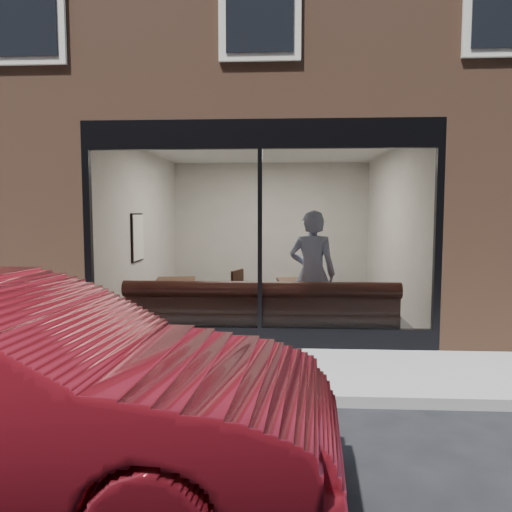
# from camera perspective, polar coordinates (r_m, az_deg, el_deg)

# --- Properties ---
(ground) EXTENTS (120.00, 120.00, 0.00)m
(ground) POSITION_cam_1_polar(r_m,az_deg,el_deg) (5.29, -0.64, -16.40)
(ground) COLOR black
(ground) RESTS_ON ground
(sidewalk_near) EXTENTS (40.00, 2.00, 0.01)m
(sidewalk_near) POSITION_cam_1_polar(r_m,az_deg,el_deg) (6.22, -0.02, -12.99)
(sidewalk_near) COLOR gray
(sidewalk_near) RESTS_ON ground
(kerb_near) EXTENTS (40.00, 0.10, 0.12)m
(kerb_near) POSITION_cam_1_polar(r_m,az_deg,el_deg) (5.22, -0.67, -15.98)
(kerb_near) COLOR gray
(kerb_near) RESTS_ON ground
(host_building_pier_left) EXTENTS (2.50, 12.00, 3.20)m
(host_building_pier_left) POSITION_cam_1_polar(r_m,az_deg,el_deg) (13.54, -14.42, 3.47)
(host_building_pier_left) COLOR brown
(host_building_pier_left) RESTS_ON ground
(host_building_pier_right) EXTENTS (2.50, 12.00, 3.20)m
(host_building_pier_right) POSITION_cam_1_polar(r_m,az_deg,el_deg) (13.36, 18.00, 3.36)
(host_building_pier_right) COLOR brown
(host_building_pier_right) RESTS_ON ground
(host_building_backfill) EXTENTS (5.00, 6.00, 3.20)m
(host_building_backfill) POSITION_cam_1_polar(r_m,az_deg,el_deg) (15.92, 1.95, 3.84)
(host_building_backfill) COLOR brown
(host_building_backfill) RESTS_ON ground
(cafe_floor) EXTENTS (6.00, 6.00, 0.00)m
(cafe_floor) POSITION_cam_1_polar(r_m,az_deg,el_deg) (10.10, 1.23, -5.88)
(cafe_floor) COLOR #2D2D30
(cafe_floor) RESTS_ON ground
(cafe_ceiling) EXTENTS (6.00, 6.00, 0.00)m
(cafe_ceiling) POSITION_cam_1_polar(r_m,az_deg,el_deg) (10.00, 1.26, 12.27)
(cafe_ceiling) COLOR white
(cafe_ceiling) RESTS_ON host_building_upper
(cafe_wall_back) EXTENTS (5.00, 0.00, 5.00)m
(cafe_wall_back) POSITION_cam_1_polar(r_m,az_deg,el_deg) (12.91, 1.68, 3.56)
(cafe_wall_back) COLOR beige
(cafe_wall_back) RESTS_ON ground
(cafe_wall_left) EXTENTS (0.00, 6.00, 6.00)m
(cafe_wall_left) POSITION_cam_1_polar(r_m,az_deg,el_deg) (10.31, -12.75, 3.07)
(cafe_wall_left) COLOR beige
(cafe_wall_left) RESTS_ON ground
(cafe_wall_right) EXTENTS (0.00, 6.00, 6.00)m
(cafe_wall_right) POSITION_cam_1_polar(r_m,az_deg,el_deg) (10.15, 15.46, 2.98)
(cafe_wall_right) COLOR beige
(cafe_wall_right) RESTS_ON ground
(storefront_kick) EXTENTS (5.00, 0.10, 0.30)m
(storefront_kick) POSITION_cam_1_polar(r_m,az_deg,el_deg) (7.19, 0.44, -9.31)
(storefront_kick) COLOR black
(storefront_kick) RESTS_ON ground
(storefront_header) EXTENTS (5.00, 0.10, 0.40)m
(storefront_header) POSITION_cam_1_polar(r_m,az_deg,el_deg) (7.05, 0.46, 13.75)
(storefront_header) COLOR black
(storefront_header) RESTS_ON host_building_upper
(storefront_mullion) EXTENTS (0.06, 0.10, 2.50)m
(storefront_mullion) POSITION_cam_1_polar(r_m,az_deg,el_deg) (6.98, 0.45, 1.90)
(storefront_mullion) COLOR black
(storefront_mullion) RESTS_ON storefront_kick
(storefront_glass) EXTENTS (4.80, 0.00, 4.80)m
(storefront_glass) POSITION_cam_1_polar(r_m,az_deg,el_deg) (6.95, 0.44, 1.89)
(storefront_glass) COLOR white
(storefront_glass) RESTS_ON storefront_kick
(banquette) EXTENTS (4.00, 0.55, 0.45)m
(banquette) POSITION_cam_1_polar(r_m,az_deg,el_deg) (7.56, 0.59, -8.01)
(banquette) COLOR black
(banquette) RESTS_ON cafe_floor
(person) EXTENTS (0.79, 0.60, 1.96)m
(person) POSITION_cam_1_polar(r_m,az_deg,el_deg) (7.75, 6.44, -2.04)
(person) COLOR #96A6CE
(person) RESTS_ON cafe_floor
(cafe_table_left) EXTENTS (0.77, 0.77, 0.04)m
(cafe_table_left) POSITION_cam_1_polar(r_m,az_deg,el_deg) (8.89, -9.15, -2.73)
(cafe_table_left) COLOR black
(cafe_table_left) RESTS_ON cafe_floor
(cafe_table_right) EXTENTS (0.76, 0.76, 0.04)m
(cafe_table_right) POSITION_cam_1_polar(r_m,az_deg,el_deg) (8.72, 4.81, -2.84)
(cafe_table_right) COLOR black
(cafe_table_right) RESTS_ON cafe_floor
(cafe_chair_left) EXTENTS (0.57, 0.57, 0.04)m
(cafe_chair_left) POSITION_cam_1_polar(r_m,az_deg,el_deg) (8.70, -3.28, -6.18)
(cafe_chair_left) COLOR black
(cafe_chair_left) RESTS_ON cafe_floor
(cafe_chair_right) EXTENTS (0.55, 0.55, 0.04)m
(cafe_chair_right) POSITION_cam_1_polar(r_m,az_deg,el_deg) (9.34, 5.07, -5.42)
(cafe_chair_right) COLOR black
(cafe_chair_right) RESTS_ON cafe_floor
(wall_poster) EXTENTS (0.02, 0.65, 0.87)m
(wall_poster) POSITION_cam_1_polar(r_m,az_deg,el_deg) (9.81, -13.32, 2.08)
(wall_poster) COLOR white
(wall_poster) RESTS_ON cafe_wall_left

